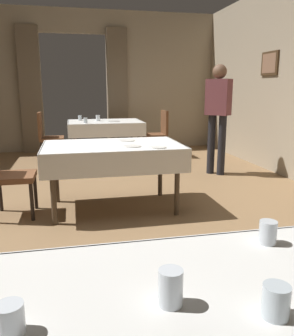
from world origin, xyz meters
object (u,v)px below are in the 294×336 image
at_px(glass_near_c, 171,287).
at_px(plate_far_b, 114,121).
at_px(dining_table_near, 215,326).
at_px(glass_near_d, 276,301).
at_px(glass_near_a, 10,319).
at_px(glass_near_b, 268,232).
at_px(glass_far_d, 98,118).
at_px(plate_mid_a, 132,146).
at_px(glass_far_c, 86,120).
at_px(dining_table_mid, 113,152).
at_px(dining_table_far, 105,126).
at_px(glass_far_a, 80,118).
at_px(chair_far_right, 159,131).
at_px(chair_far_left, 47,135).
at_px(plate_mid_c, 126,140).
at_px(person_waiter_by_doorway, 218,110).
at_px(plate_mid_b, 157,147).
at_px(chair_mid_left, 5,170).

height_order(glass_near_c, plate_far_b, glass_near_c).
relative_size(dining_table_near, glass_near_d, 16.45).
bearing_deg(glass_near_a, glass_near_b, 20.31).
distance_m(glass_near_c, glass_far_d, 5.88).
xyz_separation_m(plate_mid_a, glass_far_c, (-0.38, 2.72, 0.04)).
relative_size(dining_table_mid, dining_table_far, 1.10).
relative_size(glass_near_d, glass_far_a, 0.92).
height_order(dining_table_far, plate_far_b, plate_far_b).
distance_m(chair_far_right, glass_near_c, 6.09).
xyz_separation_m(dining_table_far, chair_far_left, (-1.08, 0.04, -0.15)).
xyz_separation_m(plate_mid_c, person_waiter_by_doorway, (1.62, 1.08, 0.27)).
bearing_deg(plate_far_b, chair_far_right, 14.23).
xyz_separation_m(glass_near_d, person_waiter_by_doorway, (1.73, 4.39, 0.23)).
relative_size(glass_near_c, glass_far_c, 1.09).
relative_size(dining_table_mid, chair_far_left, 1.65).
bearing_deg(plate_mid_b, chair_mid_left, 168.64).
bearing_deg(plate_mid_b, glass_near_c, -103.06).
bearing_deg(plate_mid_a, glass_near_d, -92.01).
distance_m(glass_far_c, person_waiter_by_doorway, 2.35).
bearing_deg(chair_far_right, chair_far_left, -178.65).
distance_m(chair_far_left, glass_far_c, 0.85).
relative_size(glass_near_b, glass_far_c, 0.94).
bearing_deg(plate_mid_b, dining_table_far, 94.47).
height_order(chair_mid_left, glass_far_d, chair_mid_left).
distance_m(dining_table_mid, plate_mid_c, 0.30).
height_order(dining_table_near, dining_table_mid, same).
height_order(chair_far_right, glass_far_d, chair_far_right).
relative_size(chair_far_left, glass_far_d, 8.37).
relative_size(chair_far_left, glass_far_a, 9.22).
bearing_deg(plate_far_b, dining_table_mid, -97.16).
height_order(dining_table_near, glass_near_c, glass_near_c).
relative_size(chair_mid_left, plate_mid_c, 4.56).
distance_m(glass_near_a, plate_far_b, 5.78).
height_order(dining_table_mid, plate_mid_c, plate_mid_c).
xyz_separation_m(glass_near_d, plate_mid_b, (0.35, 2.75, -0.04)).
relative_size(dining_table_near, dining_table_mid, 1.00).
bearing_deg(glass_far_a, plate_mid_a, -81.93).
xyz_separation_m(glass_near_c, glass_far_a, (-0.10, 6.05, -0.00)).
bearing_deg(chair_far_left, glass_near_b, -77.68).
xyz_separation_m(glass_near_a, glass_near_c, (0.43, 0.03, 0.01)).
bearing_deg(chair_mid_left, glass_near_d, -68.04).
distance_m(dining_table_mid, chair_mid_left, 1.16).
relative_size(dining_table_mid, plate_mid_c, 7.51).
relative_size(dining_table_mid, chair_mid_left, 1.65).
bearing_deg(glass_far_c, person_waiter_by_doorway, -30.83).
bearing_deg(glass_far_a, glass_near_d, -86.61).
relative_size(chair_mid_left, chair_far_right, 1.00).
height_order(plate_far_b, glass_far_d, glass_far_d).
distance_m(plate_mid_a, plate_far_b, 2.92).
height_order(chair_far_right, plate_mid_c, chair_far_right).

